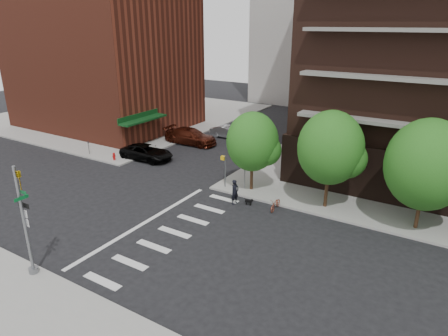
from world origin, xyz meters
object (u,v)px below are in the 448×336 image
Objects in this scene: parked_car_black at (147,152)px; dog_walker at (235,192)px; parked_car_maroon at (191,136)px; parked_car_silver at (228,132)px; fire_hydrant at (114,156)px; scooter at (276,204)px; traffic_signal at (26,230)px.

dog_walker is at bearing -112.07° from parked_car_black.
dog_walker reaches higher than parked_car_maroon.
parked_car_silver is (2.70, 10.76, -0.05)m from parked_car_black.
fire_hydrant is 0.14× the size of parked_car_black.
parked_car_black is 3.17× the size of scooter.
traffic_signal is at bearing -172.61° from parked_car_silver.
parked_car_maroon reaches higher than parked_car_silver.
fire_hydrant is at bearing 171.95° from scooter.
parked_car_black is at bearing 84.71° from dog_walker.
dog_walker is at bearing -170.10° from scooter.
parked_car_black is at bearing 172.43° from parked_car_maroon.
scooter is at bearing -141.22° from parked_car_silver.
parked_car_silver is at bearing 68.68° from fire_hydrant.
fire_hydrant is 0.39× the size of dog_walker.
parked_car_maroon is at bearing 142.50° from scooter.
parked_car_black is at bearing 114.03° from traffic_signal.
dog_walker reaches higher than scooter.
fire_hydrant is at bearing 128.15° from parked_car_black.
parked_car_silver is at bearing -17.57° from parked_car_black.
parked_car_maroon reaches higher than parked_car_black.
parked_car_silver is (5.00, 12.81, 0.14)m from fire_hydrant.
parked_car_maroon is (-7.24, 23.87, -1.83)m from traffic_signal.
parked_car_maroon is at bearing 149.72° from parked_car_silver.
dog_walker is (11.84, -10.68, 0.07)m from parked_car_maroon.
scooter is at bearing -106.18° from parked_car_black.
traffic_signal reaches higher than parked_car_silver.
scooter is at bearing -63.29° from dog_walker.
scooter is (15.29, -3.44, -0.30)m from parked_car_black.
fire_hydrant is 0.44× the size of scooter.
parked_car_maroon is 4.78m from parked_car_silver.
parked_car_maroon is 3.58× the size of scooter.
dog_walker is (4.60, 13.19, -1.76)m from traffic_signal.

